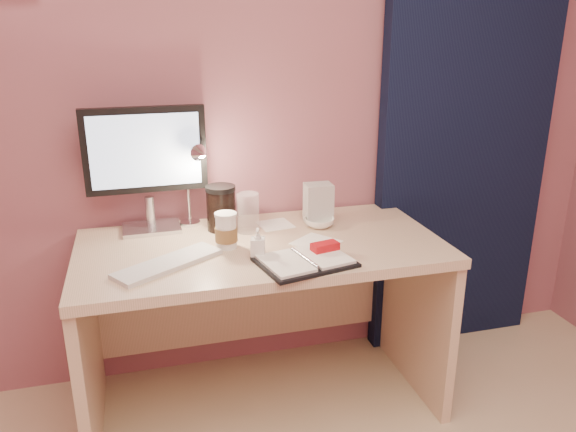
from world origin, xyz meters
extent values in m
plane|color=#8D5258|center=(0.00, 1.75, 1.25)|extent=(3.50, 0.00, 3.50)
cube|color=black|center=(1.05, 1.69, 1.10)|extent=(0.85, 0.08, 2.20)
cube|color=beige|center=(0.00, 1.38, 0.71)|extent=(1.40, 0.70, 0.04)
cube|color=beige|center=(-0.68, 1.38, 0.34)|extent=(0.04, 0.66, 0.69)
cube|color=beige|center=(0.68, 1.38, 0.34)|extent=(0.04, 0.66, 0.69)
cube|color=beige|center=(0.00, 1.71, 0.40)|extent=(1.32, 0.03, 0.55)
cube|color=silver|center=(-0.40, 1.65, 0.74)|extent=(0.24, 0.17, 0.02)
cylinder|color=silver|center=(-0.40, 1.65, 0.81)|extent=(0.04, 0.04, 0.13)
cube|color=black|center=(-0.40, 1.65, 1.07)|extent=(0.47, 0.05, 0.34)
cube|color=#B4CFF4|center=(-0.40, 1.61, 1.07)|extent=(0.42, 0.01, 0.28)
cube|color=silver|center=(-0.36, 1.26, 0.74)|extent=(0.40, 0.32, 0.02)
cube|color=black|center=(0.11, 1.15, 0.74)|extent=(0.36, 0.30, 0.01)
cube|color=white|center=(0.03, 1.13, 0.75)|extent=(0.18, 0.23, 0.01)
cube|color=white|center=(0.18, 1.17, 0.75)|extent=(0.18, 0.23, 0.01)
cube|color=#A90E12|center=(0.20, 1.20, 0.77)|extent=(0.11, 0.07, 0.03)
cube|color=white|center=(0.21, 1.33, 0.73)|extent=(0.22, 0.22, 0.00)
cube|color=white|center=(0.10, 1.57, 0.73)|extent=(0.15, 0.15, 0.00)
cylinder|color=silver|center=(-0.14, 1.37, 0.79)|extent=(0.08, 0.08, 0.13)
cylinder|color=brown|center=(-0.14, 1.37, 0.78)|extent=(0.09, 0.09, 0.05)
cylinder|color=silver|center=(-0.14, 1.37, 0.86)|extent=(0.08, 0.08, 0.01)
cylinder|color=white|center=(-0.02, 1.53, 0.81)|extent=(0.09, 0.09, 0.16)
imported|color=white|center=(0.28, 1.50, 0.75)|extent=(0.16, 0.16, 0.04)
imported|color=silver|center=(-0.04, 1.24, 0.79)|extent=(0.06, 0.06, 0.11)
cylinder|color=black|center=(-0.12, 1.57, 0.81)|extent=(0.12, 0.12, 0.17)
cube|color=silver|center=(0.29, 1.55, 0.81)|extent=(0.12, 0.09, 0.17)
cylinder|color=silver|center=(-0.24, 1.67, 0.74)|extent=(0.09, 0.09, 0.01)
cylinder|color=silver|center=(-0.24, 1.67, 0.91)|extent=(0.01, 0.01, 0.32)
cone|color=silver|center=(-0.29, 1.52, 1.06)|extent=(0.08, 0.07, 0.07)
camera|label=1|loc=(-0.43, -0.59, 1.53)|focal=35.00mm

